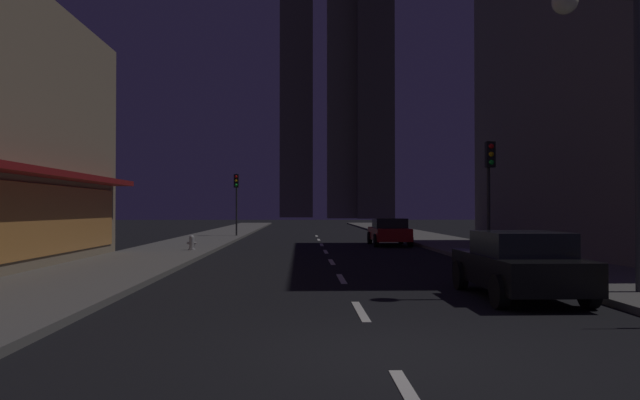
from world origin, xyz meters
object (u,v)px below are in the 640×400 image
at_px(street_lamp_right, 601,65).
at_px(fire_hydrant_far_left, 192,243).
at_px(car_parked_near, 518,264).
at_px(traffic_light_near_right, 490,173).
at_px(traffic_light_far_left, 236,191).
at_px(car_parked_far, 389,232).

bearing_deg(street_lamp_right, fire_hydrant_far_left, 130.06).
bearing_deg(car_parked_near, street_lamp_right, -4.23).
distance_m(fire_hydrant_far_left, traffic_light_near_right, 12.95).
relative_size(fire_hydrant_far_left, traffic_light_far_left, 0.16).
bearing_deg(car_parked_far, car_parked_near, -90.00).
distance_m(car_parked_far, traffic_light_near_right, 11.34).
xyz_separation_m(car_parked_far, fire_hydrant_far_left, (-9.50, -5.41, -0.29)).
height_order(car_parked_far, traffic_light_far_left, traffic_light_far_left).
bearing_deg(fire_hydrant_far_left, street_lamp_right, -49.94).
relative_size(car_parked_far, street_lamp_right, 0.64).
xyz_separation_m(fire_hydrant_far_left, street_lamp_right, (11.28, -13.41, 4.61)).
distance_m(car_parked_near, traffic_light_far_left, 28.94).
height_order(car_parked_near, traffic_light_near_right, traffic_light_near_right).
xyz_separation_m(car_parked_far, traffic_light_near_right, (1.90, -10.91, 2.45)).
relative_size(car_parked_near, car_parked_far, 1.00).
distance_m(car_parked_far, traffic_light_far_left, 12.80).
relative_size(traffic_light_near_right, street_lamp_right, 0.64).
bearing_deg(traffic_light_near_right, car_parked_far, 99.88).
relative_size(car_parked_far, fire_hydrant_far_left, 6.48).
bearing_deg(car_parked_near, fire_hydrant_far_left, 125.57).
bearing_deg(street_lamp_right, car_parked_near, 175.77).
xyz_separation_m(traffic_light_far_left, street_lamp_right, (10.88, -27.49, 1.87)).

